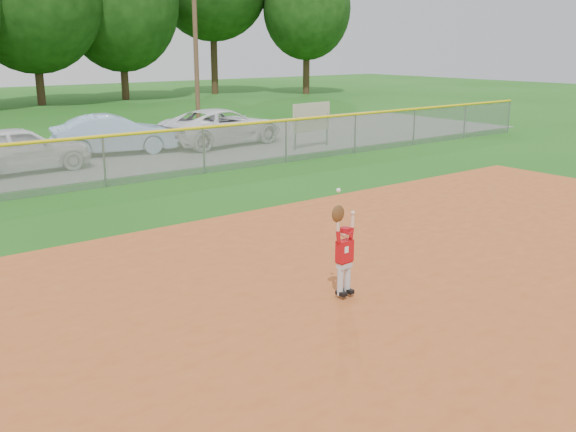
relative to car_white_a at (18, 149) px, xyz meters
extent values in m
plane|color=#1A5513|center=(1.40, -13.69, -0.80)|extent=(120.00, 120.00, 0.00)
cube|color=#A74A1E|center=(1.40, -16.69, -0.78)|extent=(24.00, 16.00, 0.04)
cube|color=slate|center=(1.40, 2.31, -0.78)|extent=(44.00, 10.00, 0.03)
imported|color=white|center=(0.00, 0.00, 0.00)|extent=(4.61, 2.11, 1.53)
imported|color=#91B7D8|center=(3.93, 1.61, -0.02)|extent=(4.74, 2.43, 1.49)
imported|color=white|center=(8.48, 1.19, -0.03)|extent=(5.59, 3.08, 1.48)
cylinder|color=gray|center=(9.93, -1.85, -0.11)|extent=(0.07, 0.07, 1.37)
cylinder|color=gray|center=(11.75, -1.64, -0.11)|extent=(0.07, 0.07, 1.37)
cube|color=beige|center=(10.84, -1.74, 0.46)|extent=(2.05, 0.28, 1.14)
cube|color=gray|center=(1.40, -3.69, -0.05)|extent=(40.00, 0.03, 1.50)
cylinder|color=yellow|center=(1.40, -3.69, 0.70)|extent=(40.00, 0.10, 0.10)
cylinder|color=gray|center=(1.40, -3.69, -0.05)|extent=(0.06, 0.06, 1.50)
cylinder|color=gray|center=(4.73, -3.69, -0.05)|extent=(0.06, 0.06, 1.50)
cylinder|color=gray|center=(8.07, -3.69, -0.05)|extent=(0.06, 0.06, 1.50)
cylinder|color=gray|center=(11.40, -3.69, -0.05)|extent=(0.06, 0.06, 1.50)
cylinder|color=gray|center=(14.73, -3.69, -0.05)|extent=(0.06, 0.06, 1.50)
cylinder|color=gray|center=(18.07, -3.69, -0.05)|extent=(0.06, 0.06, 1.50)
cylinder|color=gray|center=(21.40, -3.69, -0.05)|extent=(0.06, 0.06, 1.50)
cylinder|color=#4C3823|center=(11.40, 8.31, 3.70)|extent=(0.24, 0.24, 9.00)
cylinder|color=#422D1C|center=(8.32, 24.66, 1.65)|extent=(0.56, 0.56, 4.89)
cylinder|color=#422D1C|center=(14.83, 25.33, 1.59)|extent=(0.56, 0.56, 4.78)
ellipsoid|color=#193F0F|center=(14.83, 25.33, 6.27)|extent=(8.62, 8.62, 10.06)
cylinder|color=#422D1C|center=(23.33, 26.25, 2.20)|extent=(0.56, 0.56, 5.99)
cylinder|color=#422D1C|center=(29.43, 21.46, 1.55)|extent=(0.56, 0.56, 4.69)
ellipsoid|color=#193F0F|center=(29.43, 21.46, 6.14)|extent=(7.23, 7.23, 8.32)
cylinder|color=silver|center=(1.06, -14.31, -0.46)|extent=(0.11, 0.11, 0.47)
cylinder|color=silver|center=(1.23, -14.30, -0.46)|extent=(0.11, 0.11, 0.47)
cube|color=black|center=(1.06, -14.34, -0.67)|extent=(0.11, 0.19, 0.07)
cube|color=black|center=(1.23, -14.33, -0.67)|extent=(0.11, 0.19, 0.07)
cube|color=silver|center=(1.14, -14.31, -0.20)|extent=(0.25, 0.15, 0.09)
cube|color=maroon|center=(1.14, -14.31, -0.14)|extent=(0.26, 0.16, 0.04)
cube|color=#B60D12|center=(1.14, -14.31, 0.04)|extent=(0.29, 0.17, 0.36)
cube|color=white|center=(1.11, -14.39, 0.09)|extent=(0.09, 0.01, 0.10)
sphere|color=beige|center=(1.14, -14.31, 0.34)|extent=(0.17, 0.17, 0.16)
cylinder|color=#9F0912|center=(1.14, -14.31, 0.39)|extent=(0.17, 0.17, 0.08)
cube|color=#9F0912|center=(1.15, -14.39, 0.36)|extent=(0.13, 0.10, 0.02)
cylinder|color=#B60D12|center=(0.99, -14.32, 0.31)|extent=(0.10, 0.07, 0.20)
cylinder|color=beige|center=(0.97, -14.32, 0.51)|extent=(0.07, 0.06, 0.21)
ellipsoid|color=#4C2D14|center=(0.97, -14.32, 0.69)|extent=(0.25, 0.13, 0.28)
sphere|color=white|center=(0.97, -14.32, 1.07)|extent=(0.08, 0.08, 0.07)
cylinder|color=#B60D12|center=(1.29, -14.30, 0.31)|extent=(0.10, 0.07, 0.20)
cylinder|color=beige|center=(1.31, -14.29, 0.51)|extent=(0.07, 0.06, 0.21)
sphere|color=beige|center=(1.31, -14.29, 0.64)|extent=(0.08, 0.08, 0.08)
camera|label=1|loc=(-5.58, -21.55, 3.26)|focal=40.00mm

